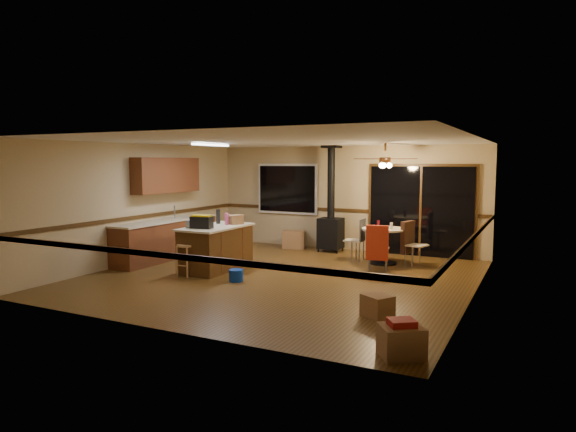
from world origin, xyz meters
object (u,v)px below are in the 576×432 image
Objects in this scene: dining_table at (383,240)px; box_corner_a at (401,341)px; wood_stove at (331,222)px; chair_right at (409,238)px; toolbox_black at (202,222)px; blue_bucket at (236,275)px; chair_left at (359,235)px; chair_near at (377,243)px; kitchen_island at (216,248)px; toolbox_grey at (200,224)px; bar_stool at (186,260)px; box_corner_b at (377,306)px; box_under_window at (294,239)px.

box_corner_a is at bearing -71.69° from dining_table.
chair_right is (2.12, -0.83, -0.13)m from wood_stove.
toolbox_black is 1.57× the size of blue_bucket.
chair_near is (0.72, -0.99, 0.01)m from chair_left.
chair_left is 0.74× the size of chair_near.
dining_table is at bearing 55.28° from blue_bucket.
kitchen_island is 0.65m from toolbox_grey.
toolbox_black is 0.81× the size of chair_left.
bar_stool is 0.66× the size of dining_table.
wood_stove is 2.51m from chair_near.
chair_near reaches higher than bar_stool.
wood_stove reaches higher than box_corner_b.
kitchen_island is 0.69m from toolbox_black.
chair_near is 1.48× the size of box_corner_a.
box_corner_b is (2.98, -0.95, 0.05)m from blue_bucket.
toolbox_black is 0.60× the size of chair_near.
chair_near is at bearing -53.70° from chair_left.
wood_stove is 3.60× the size of chair_near.
chair_near is 1.06m from chair_right.
kitchen_island is at bearing 76.47° from bar_stool.
toolbox_black is at bearing 162.26° from blue_bucket.
chair_near is at bearing -111.95° from chair_right.
bar_stool is 3.79m from chair_near.
kitchen_island is 3.28m from chair_near.
kitchen_island is 2.40× the size of chair_right.
wood_stove is 1.16m from box_under_window.
blue_bucket is at bearing 2.08° from bar_stool.
dining_table is at bearing 39.22° from toolbox_grey.
chair_left is (1.01, -0.83, -0.14)m from wood_stove.
chair_right is 1.25× the size of box_under_window.
box_under_window is (-2.64, 0.98, -0.31)m from dining_table.
box_under_window is at bearing 146.06° from chair_near.
dining_table is 0.89m from chair_near.
box_under_window is (-1.04, 0.05, -0.51)m from wood_stove.
chair_right is 3.31m from box_under_window.
chair_right is 3.94m from box_corner_b.
dining_table is at bearing 98.34° from chair_near.
chair_left is at bearing 47.96° from toolbox_black.
blue_bucket is at bearing -18.39° from toolbox_grey.
box_corner_b is (2.61, -4.72, -0.57)m from wood_stove.
bar_stool is (-0.13, -0.36, -0.71)m from toolbox_black.
box_corner_a is at bearing -25.28° from bar_stool.
toolbox_black reaches higher than box_under_window.
bar_stool is 3.89m from chair_left.
bar_stool reaches higher than box_under_window.
toolbox_grey is (-1.44, -3.41, 0.25)m from wood_stove.
blue_bucket is (-0.36, -3.77, -0.62)m from wood_stove.
wood_stove is 5.29× the size of toolbox_grey.
wood_stove is 6.01× the size of toolbox_black.
kitchen_island is 5.51m from box_corner_a.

